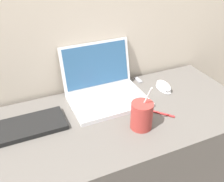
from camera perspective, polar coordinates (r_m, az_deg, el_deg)
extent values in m
cube|color=#5B5651|center=(1.41, 1.00, -17.53)|extent=(1.23, 0.56, 0.74)
cube|color=silver|center=(1.23, -0.74, -2.11)|extent=(0.35, 0.25, 0.02)
cube|color=#B7B7BC|center=(1.24, -1.09, -1.24)|extent=(0.31, 0.13, 0.00)
cube|color=silver|center=(1.29, -3.44, 5.68)|extent=(0.35, 0.06, 0.22)
cube|color=#2D567F|center=(1.29, -3.35, 5.63)|extent=(0.32, 0.05, 0.20)
cylinder|color=#9E332D|center=(1.06, 6.47, -5.31)|extent=(0.09, 0.09, 0.12)
cylinder|color=black|center=(1.03, 6.65, -2.92)|extent=(0.08, 0.08, 0.01)
cylinder|color=white|center=(1.03, 7.16, -2.34)|extent=(0.02, 0.07, 0.16)
ellipsoid|color=white|center=(1.36, 11.12, 0.50)|extent=(0.06, 0.11, 0.01)
ellipsoid|color=silver|center=(1.35, 11.20, 1.12)|extent=(0.05, 0.11, 0.04)
cube|color=black|center=(1.13, -20.90, -8.01)|extent=(0.43, 0.15, 0.02)
cube|color=#99999E|center=(1.42, 5.72, 2.43)|extent=(0.02, 0.06, 0.01)
cylinder|color=#A51E1E|center=(1.18, 10.00, -4.64)|extent=(0.10, 0.12, 0.01)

